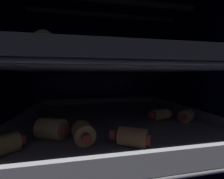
% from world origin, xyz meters
% --- Properties ---
extents(ground_plane, '(0.53, 0.48, 0.01)m').
position_xyz_m(ground_plane, '(0.00, 0.00, -0.01)').
color(ground_plane, '#0C1138').
extents(oven_wall_back, '(0.53, 0.01, 0.41)m').
position_xyz_m(oven_wall_back, '(0.00, 0.23, 0.20)').
color(oven_wall_back, '#0C1138').
rests_on(oven_wall_back, ground_plane).
extents(oven_wall_right, '(0.01, 0.46, 0.41)m').
position_xyz_m(oven_wall_right, '(0.26, 0.00, 0.20)').
color(oven_wall_right, '#0C1138').
rests_on(oven_wall_right, ground_plane).
extents(heating_element, '(0.41, 0.18, 0.01)m').
position_xyz_m(heating_element, '(0.00, 0.00, 0.39)').
color(heating_element, '#333338').
extents(oven_rack_lower, '(0.49, 0.45, 0.01)m').
position_xyz_m(oven_rack_lower, '(0.00, 0.00, 0.10)').
color(oven_rack_lower, slate).
extents(baking_tray_lower, '(0.41, 0.41, 0.03)m').
position_xyz_m(baking_tray_lower, '(0.00, 0.00, 0.11)').
color(baking_tray_lower, gray).
rests_on(baking_tray_lower, oven_rack_lower).
extents(pig_in_blanket_lower_0, '(0.04, 0.04, 0.03)m').
position_xyz_m(pig_in_blanket_lower_0, '(-0.17, -0.13, 0.13)').
color(pig_in_blanket_lower_0, tan).
rests_on(pig_in_blanket_lower_0, baking_tray_lower).
extents(pig_in_blanket_lower_1, '(0.04, 0.06, 0.03)m').
position_xyz_m(pig_in_blanket_lower_1, '(-0.07, -0.12, 0.13)').
color(pig_in_blanket_lower_1, tan).
rests_on(pig_in_blanket_lower_1, baking_tray_lower).
extents(pig_in_blanket_lower_2, '(0.06, 0.05, 0.03)m').
position_xyz_m(pig_in_blanket_lower_2, '(-0.00, -0.15, 0.13)').
color(pig_in_blanket_lower_2, tan).
rests_on(pig_in_blanket_lower_2, baking_tray_lower).
extents(pig_in_blanket_lower_3, '(0.06, 0.03, 0.03)m').
position_xyz_m(pig_in_blanket_lower_3, '(0.11, -0.03, 0.13)').
color(pig_in_blanket_lower_3, tan).
rests_on(pig_in_blanket_lower_3, baking_tray_lower).
extents(pig_in_blanket_lower_4, '(0.04, 0.04, 0.03)m').
position_xyz_m(pig_in_blanket_lower_4, '(0.16, -0.06, 0.13)').
color(pig_in_blanket_lower_4, tan).
rests_on(pig_in_blanket_lower_4, baking_tray_lower).
extents(pig_in_blanket_lower_5, '(0.06, 0.05, 0.03)m').
position_xyz_m(pig_in_blanket_lower_5, '(-0.12, -0.10, 0.13)').
color(pig_in_blanket_lower_5, tan).
rests_on(pig_in_blanket_lower_5, baking_tray_lower).
extents(oven_rack_upper, '(0.48, 0.45, 0.01)m').
position_xyz_m(oven_rack_upper, '(0.00, 0.00, 0.23)').
color(oven_rack_upper, slate).
extents(baking_tray_upper, '(0.41, 0.41, 0.02)m').
position_xyz_m(baking_tray_upper, '(0.00, 0.00, 0.24)').
color(baking_tray_upper, '#4C4C51').
rests_on(baking_tray_upper, oven_rack_upper).
extents(pig_in_blanket_upper_0, '(0.06, 0.03, 0.02)m').
position_xyz_m(pig_in_blanket_upper_0, '(0.06, 0.12, 0.25)').
color(pig_in_blanket_upper_0, tan).
rests_on(pig_in_blanket_upper_0, baking_tray_upper).
extents(pig_in_blanket_upper_1, '(0.06, 0.04, 0.03)m').
position_xyz_m(pig_in_blanket_upper_1, '(0.14, -0.01, 0.26)').
color(pig_in_blanket_upper_1, tan).
rests_on(pig_in_blanket_upper_1, baking_tray_upper).
extents(pig_in_blanket_upper_2, '(0.06, 0.04, 0.03)m').
position_xyz_m(pig_in_blanket_upper_2, '(0.07, -0.08, 0.26)').
color(pig_in_blanket_upper_2, tan).
rests_on(pig_in_blanket_upper_2, baking_tray_upper).
extents(pig_in_blanket_upper_3, '(0.05, 0.05, 0.03)m').
position_xyz_m(pig_in_blanket_upper_3, '(0.00, 0.04, 0.26)').
color(pig_in_blanket_upper_3, tan).
rests_on(pig_in_blanket_upper_3, baking_tray_upper).
extents(pig_in_blanket_upper_4, '(0.05, 0.05, 0.03)m').
position_xyz_m(pig_in_blanket_upper_4, '(-0.03, 0.10, 0.26)').
color(pig_in_blanket_upper_4, tan).
rests_on(pig_in_blanket_upper_4, baking_tray_upper).
extents(pig_in_blanket_upper_5, '(0.04, 0.06, 0.03)m').
position_xyz_m(pig_in_blanket_upper_5, '(0.14, -0.15, 0.25)').
color(pig_in_blanket_upper_5, tan).
rests_on(pig_in_blanket_upper_5, baking_tray_upper).
extents(pig_in_blanket_upper_6, '(0.04, 0.05, 0.03)m').
position_xyz_m(pig_in_blanket_upper_6, '(-0.11, -0.14, 0.26)').
color(pig_in_blanket_upper_6, tan).
rests_on(pig_in_blanket_upper_6, baking_tray_upper).
extents(pig_in_blanket_upper_7, '(0.05, 0.04, 0.03)m').
position_xyz_m(pig_in_blanket_upper_7, '(0.08, 0.01, 0.26)').
color(pig_in_blanket_upper_7, tan).
rests_on(pig_in_blanket_upper_7, baking_tray_upper).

